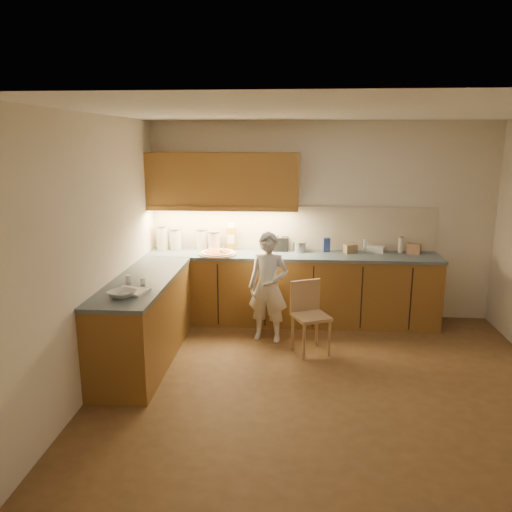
# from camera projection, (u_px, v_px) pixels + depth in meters

# --- Properties ---
(room) EXTENTS (4.54, 4.50, 2.62)m
(room) POSITION_uv_depth(u_px,v_px,m) (333.00, 216.00, 4.58)
(room) COLOR brown
(room) RESTS_ON ground
(l_counter) EXTENTS (3.77, 2.62, 0.92)m
(l_counter) POSITION_uv_depth(u_px,v_px,m) (246.00, 298.00, 6.14)
(l_counter) COLOR brown
(l_counter) RESTS_ON ground
(backsplash) EXTENTS (3.75, 0.02, 0.58)m
(backsplash) POSITION_uv_depth(u_px,v_px,m) (292.00, 228.00, 6.64)
(backsplash) COLOR beige
(backsplash) RESTS_ON l_counter
(upper_cabinets) EXTENTS (1.95, 0.36, 0.73)m
(upper_cabinets) POSITION_uv_depth(u_px,v_px,m) (223.00, 180.00, 6.41)
(upper_cabinets) COLOR brown
(upper_cabinets) RESTS_ON ground
(pizza_on_board) EXTENTS (0.48, 0.48, 0.20)m
(pizza_on_board) POSITION_uv_depth(u_px,v_px,m) (218.00, 253.00, 6.38)
(pizza_on_board) COLOR tan
(pizza_on_board) RESTS_ON l_counter
(child) EXTENTS (0.53, 0.39, 1.31)m
(child) POSITION_uv_depth(u_px,v_px,m) (268.00, 287.00, 5.89)
(child) COLOR silver
(child) RESTS_ON ground
(wooden_chair) EXTENTS (0.48, 0.48, 0.81)m
(wooden_chair) POSITION_uv_depth(u_px,v_px,m) (309.00, 311.00, 5.63)
(wooden_chair) COLOR tan
(wooden_chair) RESTS_ON ground
(mixing_bowl) EXTENTS (0.33, 0.33, 0.06)m
(mixing_bowl) POSITION_uv_depth(u_px,v_px,m) (122.00, 294.00, 4.66)
(mixing_bowl) COLOR silver
(mixing_bowl) RESTS_ON l_counter
(canister_a) EXTENTS (0.16, 0.16, 0.33)m
(canister_a) POSITION_uv_depth(u_px,v_px,m) (162.00, 237.00, 6.64)
(canister_a) COLOR silver
(canister_a) RESTS_ON l_counter
(canister_b) EXTENTS (0.17, 0.17, 0.29)m
(canister_b) POSITION_uv_depth(u_px,v_px,m) (175.00, 239.00, 6.65)
(canister_b) COLOR silver
(canister_b) RESTS_ON l_counter
(canister_c) EXTENTS (0.15, 0.15, 0.28)m
(canister_c) POSITION_uv_depth(u_px,v_px,m) (202.00, 239.00, 6.66)
(canister_c) COLOR white
(canister_c) RESTS_ON l_counter
(canister_d) EXTENTS (0.16, 0.16, 0.26)m
(canister_d) POSITION_uv_depth(u_px,v_px,m) (214.00, 241.00, 6.60)
(canister_d) COLOR beige
(canister_d) RESTS_ON l_counter
(oil_jug) EXTENTS (0.12, 0.09, 0.35)m
(oil_jug) POSITION_uv_depth(u_px,v_px,m) (231.00, 238.00, 6.64)
(oil_jug) COLOR #B39123
(oil_jug) RESTS_ON l_counter
(toaster) EXTENTS (0.29, 0.17, 0.19)m
(toaster) POSITION_uv_depth(u_px,v_px,m) (277.00, 244.00, 6.60)
(toaster) COLOR black
(toaster) RESTS_ON l_counter
(steel_pot) EXTENTS (0.18, 0.18, 0.13)m
(steel_pot) POSITION_uv_depth(u_px,v_px,m) (300.00, 247.00, 6.54)
(steel_pot) COLOR #A6A6AB
(steel_pot) RESTS_ON l_counter
(blue_box) EXTENTS (0.11, 0.09, 0.18)m
(blue_box) POSITION_uv_depth(u_px,v_px,m) (326.00, 245.00, 6.54)
(blue_box) COLOR #304391
(blue_box) RESTS_ON l_counter
(card_box_a) EXTENTS (0.19, 0.16, 0.11)m
(card_box_a) POSITION_uv_depth(u_px,v_px,m) (350.00, 248.00, 6.49)
(card_box_a) COLOR tan
(card_box_a) RESTS_ON l_counter
(white_bottle) EXTENTS (0.06, 0.06, 0.16)m
(white_bottle) POSITION_uv_depth(u_px,v_px,m) (366.00, 245.00, 6.55)
(white_bottle) COLOR white
(white_bottle) RESTS_ON l_counter
(flat_pack) EXTENTS (0.24, 0.21, 0.08)m
(flat_pack) POSITION_uv_depth(u_px,v_px,m) (376.00, 249.00, 6.52)
(flat_pack) COLOR silver
(flat_pack) RESTS_ON l_counter
(tall_jar) EXTENTS (0.07, 0.07, 0.22)m
(tall_jar) POSITION_uv_depth(u_px,v_px,m) (401.00, 245.00, 6.46)
(tall_jar) COLOR silver
(tall_jar) RESTS_ON l_counter
(card_box_b) EXTENTS (0.20, 0.18, 0.13)m
(card_box_b) POSITION_uv_depth(u_px,v_px,m) (414.00, 249.00, 6.43)
(card_box_b) COLOR #A47958
(card_box_b) RESTS_ON l_counter
(dough_cloth) EXTENTS (0.36, 0.31, 0.02)m
(dough_cloth) POSITION_uv_depth(u_px,v_px,m) (131.00, 291.00, 4.81)
(dough_cloth) COLOR white
(dough_cloth) RESTS_ON l_counter
(spice_jar_a) EXTENTS (0.07, 0.07, 0.08)m
(spice_jar_a) POSITION_uv_depth(u_px,v_px,m) (129.00, 279.00, 5.12)
(spice_jar_a) COLOR white
(spice_jar_a) RESTS_ON l_counter
(spice_jar_b) EXTENTS (0.07, 0.07, 0.07)m
(spice_jar_b) POSITION_uv_depth(u_px,v_px,m) (143.00, 281.00, 5.05)
(spice_jar_b) COLOR white
(spice_jar_b) RESTS_ON l_counter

